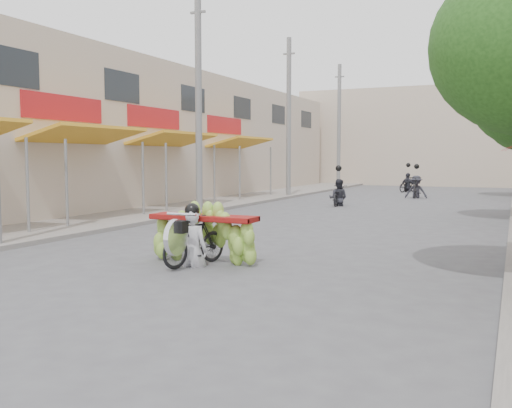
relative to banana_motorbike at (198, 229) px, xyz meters
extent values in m
plane|color=#545458|center=(0.36, -3.27, -0.67)|extent=(120.00, 120.00, 0.00)
cube|color=gray|center=(-6.64, 11.73, -0.61)|extent=(4.00, 60.00, 0.12)
cube|color=#C1AE99|center=(-11.64, 10.73, 2.33)|extent=(8.00, 40.00, 6.00)
cylinder|color=slate|center=(-5.94, 1.53, 0.60)|extent=(0.08, 0.08, 2.55)
cube|color=gold|center=(-6.76, 4.73, 2.08)|extent=(1.77, 4.00, 0.53)
cylinder|color=slate|center=(-5.94, 2.93, 0.60)|extent=(0.08, 0.08, 2.55)
cylinder|color=slate|center=(-5.94, 6.53, 0.60)|extent=(0.08, 0.08, 2.55)
cube|color=#B0171E|center=(-7.64, 4.73, 2.93)|extent=(0.10, 3.50, 0.80)
cube|color=gold|center=(-6.76, 9.73, 2.08)|extent=(1.77, 4.00, 0.53)
cylinder|color=slate|center=(-5.94, 7.93, 0.60)|extent=(0.08, 0.08, 2.55)
cylinder|color=slate|center=(-5.94, 11.53, 0.60)|extent=(0.08, 0.08, 2.55)
cube|color=#B0171E|center=(-7.64, 9.73, 2.93)|extent=(0.10, 3.50, 0.80)
cube|color=gold|center=(-6.76, 15.73, 2.08)|extent=(1.77, 4.00, 0.53)
cylinder|color=slate|center=(-5.94, 13.93, 0.60)|extent=(0.08, 0.08, 2.55)
cylinder|color=slate|center=(-5.94, 17.53, 0.60)|extent=(0.08, 0.08, 2.55)
cube|color=#B0171E|center=(-7.64, 15.73, 2.93)|extent=(0.10, 3.50, 0.80)
cube|color=#1E2328|center=(-7.66, 2.73, 3.93)|extent=(0.08, 2.00, 1.10)
cube|color=#1E2328|center=(-7.66, 7.73, 3.93)|extent=(0.08, 2.00, 1.10)
cube|color=#1E2328|center=(-7.66, 12.73, 3.93)|extent=(0.08, 2.00, 1.10)
cube|color=#1E2328|center=(-7.66, 17.73, 3.93)|extent=(0.08, 2.00, 1.10)
cube|color=#1E2328|center=(-7.66, 22.73, 3.93)|extent=(0.08, 2.00, 1.10)
cube|color=#1E2328|center=(-7.66, 27.73, 3.93)|extent=(0.08, 2.00, 1.10)
cube|color=#C1AE99|center=(0.36, 34.73, 2.83)|extent=(20.00, 6.00, 7.00)
cylinder|color=slate|center=(-5.04, 8.73, 3.33)|extent=(0.24, 0.24, 8.00)
cube|color=slate|center=(-5.04, 8.73, 6.53)|extent=(0.60, 0.08, 0.08)
cylinder|color=slate|center=(-5.04, 17.73, 3.33)|extent=(0.24, 0.24, 8.00)
cube|color=slate|center=(-5.04, 17.73, 6.53)|extent=(0.60, 0.08, 0.08)
cylinder|color=slate|center=(-5.04, 26.73, 3.33)|extent=(0.24, 0.24, 8.00)
cube|color=slate|center=(-5.04, 26.73, 6.53)|extent=(0.60, 0.08, 0.08)
imported|color=black|center=(0.00, -0.14, -0.20)|extent=(0.88, 1.67, 0.95)
cylinder|color=silver|center=(0.00, -0.79, -0.05)|extent=(0.10, 0.66, 0.66)
cube|color=black|center=(0.00, -0.69, 0.13)|extent=(0.28, 0.22, 0.22)
cylinder|color=silver|center=(0.00, -0.59, 0.35)|extent=(0.60, 0.05, 0.05)
cube|color=maroon|center=(0.00, 0.21, 0.21)|extent=(2.15, 0.55, 0.10)
imported|color=silver|center=(0.00, -0.19, 0.41)|extent=(0.57, 0.42, 1.57)
sphere|color=black|center=(0.00, -0.22, 1.17)|extent=(0.28, 0.28, 0.28)
imported|color=black|center=(-1.28, 13.81, -0.25)|extent=(0.64, 1.52, 0.84)
imported|color=#2A2B33|center=(-1.28, 13.81, 0.45)|extent=(0.82, 0.53, 1.65)
sphere|color=black|center=(-1.28, 13.81, 0.91)|extent=(0.26, 0.26, 0.26)
imported|color=black|center=(0.99, 19.77, -0.11)|extent=(0.67, 1.94, 1.12)
imported|color=#2A2B33|center=(0.99, 19.77, 0.45)|extent=(1.09, 0.62, 1.65)
sphere|color=black|center=(0.99, 19.77, 0.91)|extent=(0.26, 0.26, 0.26)
imported|color=black|center=(-0.23, 24.64, -0.26)|extent=(1.14, 1.57, 0.83)
imported|color=#2A2B33|center=(-0.23, 24.64, 0.45)|extent=(1.11, 0.92, 1.65)
sphere|color=black|center=(-0.23, 24.64, 0.91)|extent=(0.26, 0.26, 0.26)
camera|label=1|loc=(5.47, -9.35, 1.38)|focal=40.00mm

